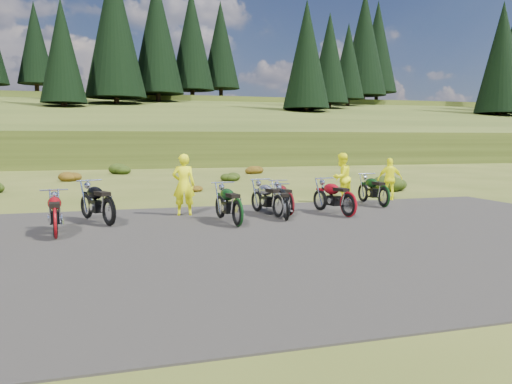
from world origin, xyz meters
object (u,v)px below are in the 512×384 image
object	(u,v)px
person_middle	(184,186)
motorcycle_0	(109,227)
motorcycle_7	(383,208)
motorcycle_3	(279,219)

from	to	relation	value
person_middle	motorcycle_0	bearing A→B (deg)	40.15
motorcycle_7	motorcycle_3	bearing A→B (deg)	105.93
motorcycle_0	motorcycle_3	bearing A→B (deg)	-114.58
motorcycle_3	person_middle	xyz separation A→B (m)	(-2.59, 1.41, 0.94)
motorcycle_0	person_middle	bearing A→B (deg)	-82.41
motorcycle_0	motorcycle_3	world-z (taller)	motorcycle_0
motorcycle_3	person_middle	world-z (taller)	person_middle
motorcycle_0	motorcycle_7	world-z (taller)	motorcycle_0
motorcycle_3	motorcycle_7	size ratio (longest dim) A/B	0.99
motorcycle_3	motorcycle_7	bearing A→B (deg)	-83.92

